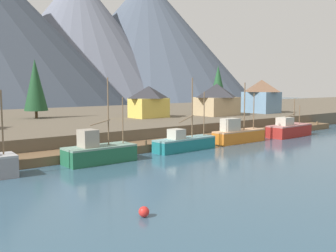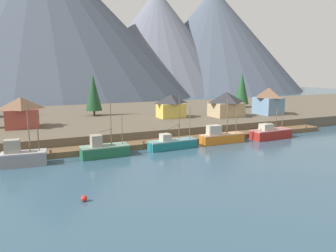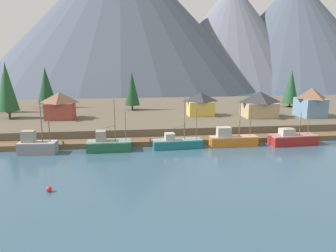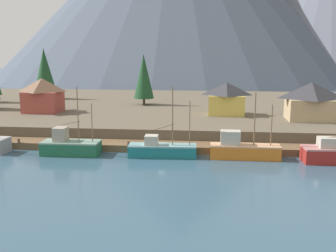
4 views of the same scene
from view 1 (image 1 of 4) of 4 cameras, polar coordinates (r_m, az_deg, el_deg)
ground_plane at (r=68.18m, az=-10.23°, el=-1.67°), size 400.00×400.00×1.00m
dock at (r=53.05m, az=-0.91°, el=-2.67°), size 80.00×4.00×1.60m
shoreline_bank at (r=78.68m, az=-14.44°, el=0.54°), size 400.00×56.00×2.50m
mountain_central_peak at (r=216.18m, az=-12.92°, el=12.55°), size 107.06×107.06×67.27m
mountain_east_peak at (r=236.49m, az=-3.13°, el=12.63°), size 125.81×125.81×71.50m
fishing_boat_green at (r=43.49m, az=-10.15°, el=-3.79°), size 7.89×3.20×9.34m
fishing_boat_teal at (r=50.82m, az=2.36°, el=-2.49°), size 9.17×2.89×9.46m
fishing_boat_orange at (r=58.51m, az=10.15°, el=-1.19°), size 9.10×2.40×8.86m
fishing_boat_red at (r=67.59m, az=17.25°, el=-0.50°), size 9.25×3.58×6.27m
house_yellow at (r=72.21m, az=-2.84°, el=3.61°), size 6.62×4.94×5.82m
house_blue at (r=87.25m, az=13.49°, el=4.31°), size 5.73×7.07×7.14m
house_tan at (r=78.28m, az=7.11°, el=3.94°), size 8.03×6.38×6.30m
conifer_mid_left at (r=74.37m, az=-18.83°, el=5.70°), size 4.21×4.21×10.65m
conifer_mid_right at (r=100.81m, az=7.33°, el=5.98°), size 4.71×4.71×10.97m
channel_buoy at (r=25.86m, az=-3.54°, el=-12.41°), size 0.70×0.70×0.70m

